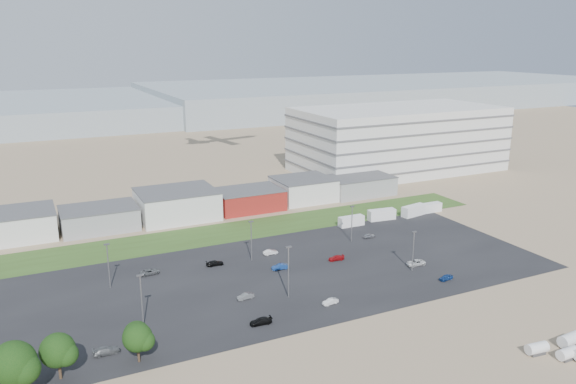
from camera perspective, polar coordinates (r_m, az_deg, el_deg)
ground at (r=108.14m, az=2.01°, el=-12.51°), size 700.00×700.00×0.00m
parking_lot at (r=126.31m, az=-0.21°, el=-8.27°), size 120.00×50.00×0.01m
grass_strip at (r=152.33m, az=-7.12°, el=-4.22°), size 160.00×16.00×0.02m
hills_backdrop at (r=411.14m, az=-13.76°, el=8.30°), size 700.00×200.00×9.00m
building_row at (r=164.75m, az=-14.92°, el=-1.68°), size 170.00×20.00×8.00m
parking_garage at (r=227.79m, az=11.09°, el=5.31°), size 80.00×40.00×25.00m
storage_tank_nw at (r=104.50m, az=23.96°, el=-14.28°), size 3.87×2.23×2.22m
storage_tank_ne at (r=109.15m, az=26.73°, el=-13.23°), size 4.39×2.45×2.54m
storage_tank_sw at (r=105.08m, az=26.53°, el=-14.44°), size 3.67×1.91×2.18m
box_trailer_a at (r=158.05m, az=6.45°, el=-2.95°), size 7.43×2.33×2.79m
box_trailer_b at (r=164.64m, az=9.49°, el=-2.28°), size 8.38×3.41×3.06m
box_trailer_c at (r=170.33m, az=12.66°, el=-1.85°), size 8.60×4.13×3.10m
box_trailer_d at (r=174.96m, az=14.24°, el=-1.55°), size 7.31×2.29×2.74m
tree_left at (r=91.96m, az=-26.09°, el=-15.79°), size 6.98×6.98×10.47m
tree_mid at (r=95.08m, az=-22.33°, el=-14.96°), size 5.69×5.69×8.53m
tree_right at (r=95.79m, az=-15.04°, el=-14.36°), size 5.10×5.10×7.65m
tree_near at (r=97.68m, az=-15.12°, el=-14.01°), size 4.59×4.59×6.88m
lightpole_front_l at (r=105.55m, az=-14.64°, el=-10.68°), size 1.19×0.50×10.15m
lightpole_front_m at (r=113.19m, az=0.05°, el=-8.14°), size 1.28×0.53×10.89m
lightpole_front_r at (r=128.86m, az=12.59°, el=-5.91°), size 1.11×0.46×9.41m
lightpole_back_l at (r=123.28m, az=-17.77°, el=-7.18°), size 1.15×0.48×9.79m
lightpole_back_m at (r=131.96m, az=-3.75°, el=-4.98°), size 1.14×0.48×9.73m
lightpole_back_r at (r=144.82m, az=6.50°, el=-3.24°), size 1.13×0.47×9.57m
parked_car_0 at (r=133.68m, az=12.84°, el=-7.02°), size 4.68×2.41×1.26m
parked_car_2 at (r=127.52m, az=15.75°, el=-8.35°), size 3.60×1.85×1.17m
parked_car_3 at (r=105.25m, az=-2.79°, el=-12.97°), size 4.30×2.03×1.21m
parked_car_4 at (r=114.73m, az=-4.35°, el=-10.52°), size 3.63×1.59×1.16m
parked_car_6 at (r=131.41m, az=-7.44°, el=-7.17°), size 4.08×1.69×1.18m
parked_car_7 at (r=128.21m, az=-0.81°, el=-7.60°), size 3.98×1.67×1.28m
parked_car_8 at (r=149.46m, az=8.23°, el=-4.42°), size 3.43×1.47×1.15m
parked_car_9 at (r=129.28m, az=-13.88°, el=-7.88°), size 4.54×2.42×1.22m
parked_car_10 at (r=100.92m, az=-17.96°, el=-15.05°), size 4.44×1.82×1.29m
parked_car_11 at (r=136.86m, az=-1.79°, el=-6.12°), size 3.65×1.42×1.18m
parked_car_12 at (r=133.80m, az=4.92°, el=-6.69°), size 3.99×1.95×1.12m
parked_car_13 at (r=112.66m, az=4.32°, el=-11.04°), size 3.46×1.60×1.10m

